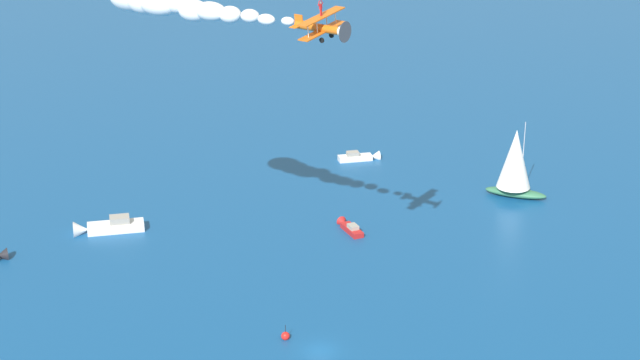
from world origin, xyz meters
name	(u,v)px	position (x,y,z in m)	size (l,w,h in m)	color
ground_plane	(320,351)	(0.00, 0.00, 0.00)	(2000.00, 2000.00, 0.00)	navy
sailboat_inshore	(515,163)	(-45.30, -39.55, 6.09)	(10.00, 8.57, 13.35)	#33704C
motorboat_trailing	(106,227)	(22.22, -43.49, 0.84)	(10.92, 3.43, 3.13)	white
motorboat_outer_ring_c	(361,157)	(-26.14, -63.79, 0.61)	(7.89, 2.45, 2.26)	white
motorboat_outer_ring_d	(349,227)	(-14.40, -33.65, 0.50)	(2.55, 6.54, 1.85)	#B21E1E
marker_buoy	(285,336)	(3.38, -3.94, 0.39)	(1.10, 1.10, 2.10)	red
biplane_lead	(322,27)	(-0.16, 0.24, 40.30)	(6.61, 6.80, 3.65)	orange
wingwalker_lead	(321,8)	(0.04, 0.41, 42.48)	(0.78, 0.64, 1.78)	red
smoke_trail_lead	(162,3)	(14.61, -18.70, 40.19)	(20.06, 24.71, 4.21)	white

